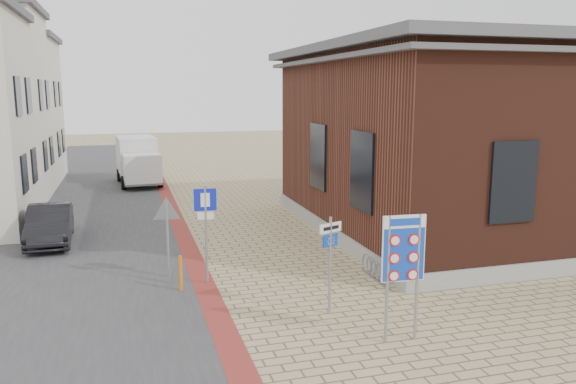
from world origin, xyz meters
TOP-DOWN VIEW (x-y plane):
  - ground at (0.00, 0.00)m, footprint 120.00×120.00m
  - road_strip at (-5.50, 15.00)m, footprint 7.00×60.00m
  - curb_strip at (-2.00, 10.00)m, footprint 0.60×40.00m
  - brick_building at (8.99, 7.00)m, footprint 13.00×13.00m
  - bike_rack at (2.65, 2.20)m, footprint 0.08×1.80m
  - sedan at (-6.50, 8.90)m, footprint 1.53×4.00m
  - box_truck at (-3.21, 20.81)m, footprint 2.44×5.13m
  - border_sign at (1.50, -1.50)m, footprint 0.93×0.12m
  - essen_sign at (0.58, 0.30)m, footprint 0.60×0.26m
  - parking_sign at (-1.90, 3.18)m, footprint 0.60×0.09m
  - yield_sign at (-2.89, 3.50)m, footprint 0.85×0.18m
  - bollard at (-2.64, 2.80)m, footprint 0.09×0.09m

SIDE VIEW (x-z plane):
  - ground at x=0.00m, z-range 0.00..0.00m
  - road_strip at x=-5.50m, z-range 0.00..0.02m
  - curb_strip at x=-2.00m, z-range 0.00..0.03m
  - bike_rack at x=2.65m, z-range -0.04..0.56m
  - bollard at x=-2.64m, z-range 0.00..0.97m
  - sedan at x=-6.50m, z-range 0.00..1.30m
  - box_truck at x=-3.21m, z-range 0.04..2.65m
  - essen_sign at x=0.58m, z-range 0.37..2.72m
  - yield_sign at x=-2.89m, z-range 0.62..3.01m
  - parking_sign at x=-1.90m, z-range 0.51..3.23m
  - border_sign at x=1.50m, z-range 0.59..3.32m
  - brick_building at x=8.99m, z-range 0.09..6.89m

